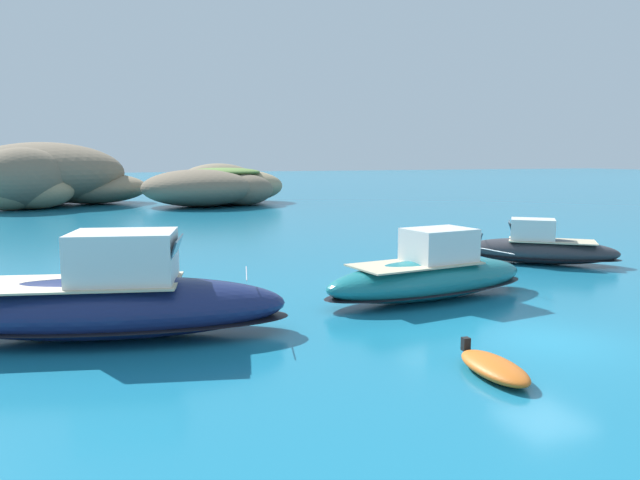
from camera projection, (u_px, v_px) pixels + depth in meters
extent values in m
plane|color=#197093|center=(547.00, 341.00, 18.04)|extent=(400.00, 400.00, 0.00)
ellipsoid|color=#756651|center=(44.00, 173.00, 69.07)|extent=(24.58, 24.63, 7.01)
ellipsoid|color=#84755B|center=(93.00, 188.00, 70.23)|extent=(12.14, 9.66, 3.56)
ellipsoid|color=#756651|center=(23.00, 178.00, 62.81)|extent=(13.03, 13.87, 6.33)
ellipsoid|color=#9E8966|center=(34.00, 191.00, 62.96)|extent=(7.86, 6.98, 3.73)
ellipsoid|color=#9E8966|center=(9.00, 188.00, 61.28)|extent=(9.17, 9.16, 4.58)
ellipsoid|color=#756651|center=(198.00, 188.00, 66.24)|extent=(14.26, 13.20, 4.02)
ellipsoid|color=#84755B|center=(218.00, 183.00, 72.50)|extent=(11.74, 10.61, 4.59)
ellipsoid|color=#756651|center=(243.00, 190.00, 67.89)|extent=(8.34, 8.39, 3.47)
ellipsoid|color=#9E8966|center=(239.00, 186.00, 71.65)|extent=(10.82, 9.37, 3.88)
ellipsoid|color=#84755B|center=(216.00, 185.00, 72.10)|extent=(10.32, 10.28, 4.21)
ellipsoid|color=olive|center=(223.00, 172.00, 69.43)|extent=(8.34, 7.58, 1.01)
ellipsoid|color=#2D2D33|center=(540.00, 251.00, 31.05)|extent=(7.28, 6.52, 1.28)
ellipsoid|color=black|center=(539.00, 257.00, 31.09)|extent=(7.43, 6.65, 0.15)
cube|color=#C6B793|center=(552.00, 241.00, 30.80)|extent=(4.43, 4.11, 0.06)
cube|color=silver|center=(533.00, 229.00, 31.01)|extent=(2.64, 2.56, 1.06)
cube|color=#2D4756|center=(511.00, 226.00, 31.33)|extent=(1.12, 1.30, 0.56)
cylinder|color=silver|center=(481.00, 235.00, 31.85)|extent=(1.03, 1.25, 0.04)
ellipsoid|color=#19727A|center=(429.00, 279.00, 23.33)|extent=(9.21, 3.81, 1.52)
ellipsoid|color=black|center=(429.00, 288.00, 23.38)|extent=(9.39, 3.89, 0.18)
cube|color=#C6B793|center=(415.00, 264.00, 22.93)|extent=(5.17, 2.89, 0.06)
cube|color=silver|center=(439.00, 245.00, 23.37)|extent=(2.72, 2.18, 1.25)
cube|color=#2D4756|center=(464.00, 239.00, 23.95)|extent=(0.51, 1.76, 0.66)
cylinder|color=silver|center=(497.00, 251.00, 24.87)|extent=(0.28, 1.87, 0.04)
ellipsoid|color=navy|center=(108.00, 308.00, 18.34)|extent=(11.15, 5.69, 1.82)
ellipsoid|color=black|center=(108.00, 321.00, 18.40)|extent=(11.37, 5.81, 0.22)
cube|color=#C6B793|center=(79.00, 283.00, 18.14)|extent=(6.36, 4.06, 0.06)
cube|color=silver|center=(124.00, 256.00, 18.20)|extent=(3.45, 2.90, 1.50)
cube|color=#2D4756|center=(175.00, 251.00, 18.36)|extent=(0.82, 2.10, 0.79)
cylinder|color=silver|center=(246.00, 273.00, 18.73)|extent=(0.58, 2.19, 0.04)
ellipsoid|color=orange|center=(494.00, 368.00, 15.14)|extent=(1.31, 2.68, 0.44)
cube|color=#9E998E|center=(494.00, 365.00, 15.13)|extent=(0.75, 1.86, 0.06)
cube|color=black|center=(466.00, 344.00, 16.44)|extent=(0.22, 0.22, 0.36)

